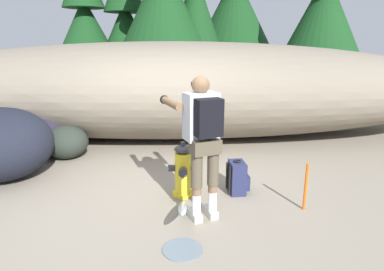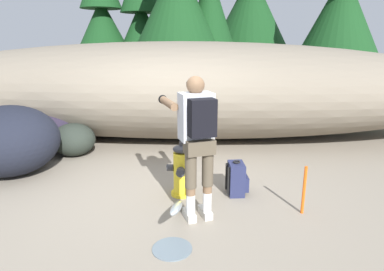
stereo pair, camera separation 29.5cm
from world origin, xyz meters
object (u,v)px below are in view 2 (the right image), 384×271
Objects in this scene: fire_hydrant at (181,171)px; boulder_small at (74,139)px; boulder_large at (10,140)px; spare_backpack at (236,179)px; survey_stake at (304,190)px; boulder_mid at (56,125)px; utility_worker at (196,131)px.

fire_hydrant is 0.96× the size of boulder_small.
boulder_large is at bearing 166.42° from fire_hydrant.
survey_stake is (0.75, -0.50, 0.08)m from spare_backpack.
fire_hydrant is 1.56m from survey_stake.
spare_backpack is at bearing -9.68° from boulder_large.
utility_worker is at bearing -43.05° from boulder_mid.
fire_hydrant reaches higher than spare_backpack.
spare_backpack is 0.60× the size of boulder_small.
survey_stake reaches higher than spare_backpack.
boulder_mid is at bearing 25.90° from utility_worker.
boulder_large is 1.03× the size of boulder_mid.
boulder_small is at bearing 26.26° from utility_worker.
boulder_small is at bearing 146.34° from spare_backpack.
boulder_small is (-2.83, 1.50, 0.08)m from spare_backpack.
fire_hydrant is 1.59× the size of spare_backpack.
fire_hydrant is at bearing 179.45° from spare_backpack.
fire_hydrant is 0.45× the size of utility_worker.
fire_hydrant is at bearing 0.16° from utility_worker.
spare_backpack is at bearing -61.06° from utility_worker.
spare_backpack is at bearing 146.30° from survey_stake.
utility_worker reaches higher than boulder_small.
spare_backpack is 3.20m from boulder_small.
utility_worker is at bearing -68.79° from fire_hydrant.
boulder_large reaches higher than boulder_mid.
survey_stake is (3.58, -2.00, 0.00)m from boulder_small.
boulder_small is (-2.30, 2.12, -0.75)m from utility_worker.
boulder_large is (-3.44, 0.59, 0.32)m from spare_backpack.
boulder_mid is (0.05, 1.47, -0.11)m from boulder_large.
boulder_large reaches higher than survey_stake.
boulder_small is (0.62, 0.91, -0.24)m from boulder_large.
spare_backpack is 0.78× the size of survey_stake.
boulder_large is at bearing -91.99° from boulder_mid.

